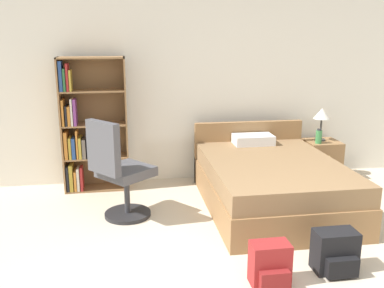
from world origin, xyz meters
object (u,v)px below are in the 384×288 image
Objects in this scene: office_chair at (119,172)px; backpack_black at (335,252)px; water_bottle at (319,137)px; backpack_red at (270,265)px; bookshelf at (86,128)px; table_lamp at (322,115)px; nightstand at (321,159)px; bed at (270,182)px.

backpack_black is at bearing -37.01° from office_chair.
water_bottle reaches higher than backpack_red.
bookshelf reaches higher than office_chair.
backpack_red is at bearing -122.02° from table_lamp.
nightstand is 2.47m from backpack_black.
backpack_red is (-0.60, -0.11, -0.00)m from backpack_black.
bed is 5.70× the size of backpack_black.
backpack_black is (-0.92, -2.32, -0.70)m from table_lamp.
table_lamp reaches higher than nightstand.
office_chair is 2.10× the size of nightstand.
backpack_red is at bearing -122.81° from nightstand.
water_bottle is at bearing -136.94° from nightstand.
bookshelf is 0.83× the size of bed.
bed is at bearing 3.74° from office_chair.
backpack_black is (-0.94, -2.28, -0.09)m from nightstand.
backpack_black reaches higher than backpack_red.
office_chair reaches higher than backpack_black.
table_lamp is 2.29× the size of water_bottle.
nightstand is at bearing -0.68° from bookshelf.
table_lamp is (1.00, 0.87, 0.58)m from bed.
bookshelf is 1.52× the size of office_chair.
backpack_black is at bearing -86.94° from bed.
bookshelf is 3.20× the size of nightstand.
water_bottle is at bearing 38.98° from bed.
bookshelf is 3.23m from backpack_black.
office_chair is at bearing -159.86° from table_lamp.
nightstand reaches higher than backpack_red.
table_lamp is 2.95m from backpack_red.
office_chair is (0.40, -0.99, -0.27)m from bookshelf.
bed is at bearing 93.06° from backpack_black.
backpack_red is (-0.52, -1.55, -0.12)m from bed.
backpack_black is (0.08, -1.44, -0.12)m from bed.
water_bottle is (0.91, 0.73, 0.33)m from bed.
bed is 4.55× the size of table_lamp.
backpack_black is 1.01× the size of backpack_red.
bed is at bearing -22.78° from bookshelf.
bed is 5.77× the size of backpack_red.
backpack_black is at bearing 10.32° from backpack_red.
water_bottle is at bearing 18.00° from office_chair.
office_chair is at bearing -68.17° from bookshelf.
table_lamp is at bearing 123.96° from nightstand.
water_bottle is at bearing -2.73° from bookshelf.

